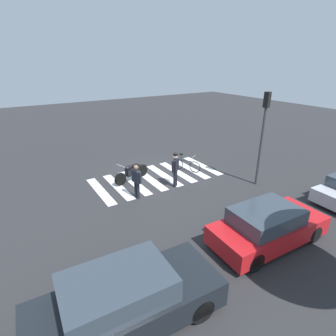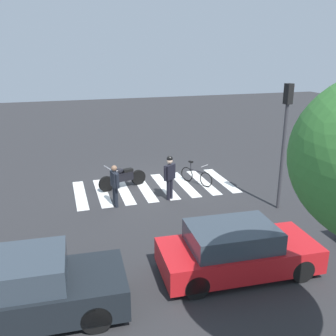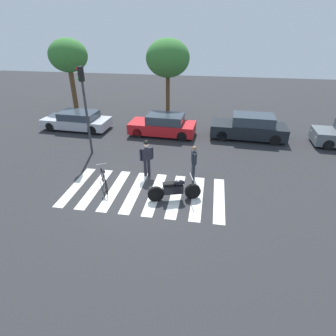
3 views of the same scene
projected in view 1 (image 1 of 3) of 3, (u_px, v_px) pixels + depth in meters
name	position (u px, v px, depth m)	size (l,w,h in m)	color
ground_plane	(157.00, 177.00, 14.59)	(60.00, 60.00, 0.00)	#2B2B2D
police_motorcycle	(132.00, 172.00, 14.02)	(2.13, 0.89, 1.05)	black
leaning_bicycle	(186.00, 165.00, 15.26)	(0.91, 1.53, 0.99)	black
officer_on_foot	(175.00, 167.00, 13.16)	(0.57, 0.45, 1.80)	black
officer_by_motorcycle	(137.00, 180.00, 12.06)	(0.28, 0.65, 1.63)	#1E232D
crosswalk_stripes	(157.00, 177.00, 14.59)	(6.75, 3.30, 0.01)	silver
car_red_convertible	(267.00, 226.00, 9.17)	(4.25, 1.99, 1.36)	black
car_black_suv	(125.00, 301.00, 6.26)	(4.64, 2.04, 1.52)	black
traffic_light_pole	(264.00, 125.00, 12.64)	(0.35, 0.27, 4.60)	#38383D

